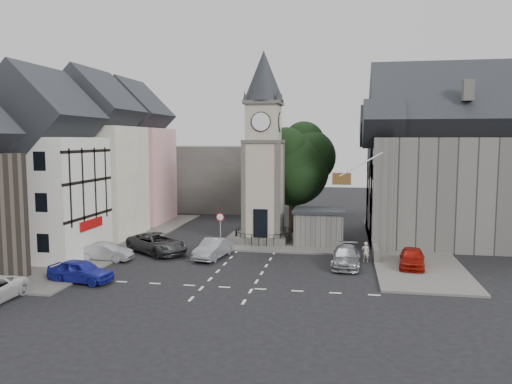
% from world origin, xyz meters
% --- Properties ---
extents(ground, '(120.00, 120.00, 0.00)m').
position_xyz_m(ground, '(0.00, 0.00, 0.00)').
color(ground, black).
rests_on(ground, ground).
extents(pavement_west, '(6.00, 30.00, 0.14)m').
position_xyz_m(pavement_west, '(-12.50, 6.00, 0.07)').
color(pavement_west, '#595651').
rests_on(pavement_west, ground).
extents(pavement_east, '(6.00, 26.00, 0.14)m').
position_xyz_m(pavement_east, '(12.00, 8.00, 0.07)').
color(pavement_east, '#595651').
rests_on(pavement_east, ground).
extents(central_island, '(10.00, 8.00, 0.16)m').
position_xyz_m(central_island, '(1.50, 8.00, 0.08)').
color(central_island, '#595651').
rests_on(central_island, ground).
extents(road_markings, '(20.00, 8.00, 0.01)m').
position_xyz_m(road_markings, '(0.00, -5.50, 0.01)').
color(road_markings, silver).
rests_on(road_markings, ground).
extents(clock_tower, '(4.86, 4.86, 16.25)m').
position_xyz_m(clock_tower, '(0.00, 7.99, 8.12)').
color(clock_tower, '#4C4944').
rests_on(clock_tower, ground).
extents(stone_shelter, '(4.30, 3.30, 3.08)m').
position_xyz_m(stone_shelter, '(4.80, 7.50, 1.55)').
color(stone_shelter, '#585551').
rests_on(stone_shelter, ground).
extents(town_tree, '(7.20, 7.20, 10.80)m').
position_xyz_m(town_tree, '(2.00, 13.00, 6.97)').
color(town_tree, black).
rests_on(town_tree, ground).
extents(warning_sign_post, '(0.70, 0.19, 2.85)m').
position_xyz_m(warning_sign_post, '(-3.20, 5.43, 2.03)').
color(warning_sign_post, black).
rests_on(warning_sign_post, ground).
extents(terrace_pink, '(8.10, 7.60, 12.80)m').
position_xyz_m(terrace_pink, '(-15.50, 16.00, 6.58)').
color(terrace_pink, '#DCA097').
rests_on(terrace_pink, ground).
extents(terrace_cream, '(8.10, 7.60, 12.80)m').
position_xyz_m(terrace_cream, '(-15.50, 8.00, 6.58)').
color(terrace_cream, beige).
rests_on(terrace_cream, ground).
extents(terrace_tudor, '(8.10, 7.60, 12.00)m').
position_xyz_m(terrace_tudor, '(-15.50, 0.00, 6.19)').
color(terrace_tudor, silver).
rests_on(terrace_tudor, ground).
extents(backdrop_west, '(20.00, 10.00, 8.00)m').
position_xyz_m(backdrop_west, '(-12.00, 28.00, 4.00)').
color(backdrop_west, '#4C4944').
rests_on(backdrop_west, ground).
extents(east_building, '(14.40, 11.40, 12.60)m').
position_xyz_m(east_building, '(15.59, 11.00, 6.26)').
color(east_building, '#585551').
rests_on(east_building, ground).
extents(east_boundary_wall, '(0.40, 16.00, 0.90)m').
position_xyz_m(east_boundary_wall, '(9.20, 10.00, 0.45)').
color(east_boundary_wall, '#585551').
rests_on(east_boundary_wall, ground).
extents(flagpole, '(3.68, 0.10, 2.74)m').
position_xyz_m(flagpole, '(8.00, 4.00, 7.00)').
color(flagpole, white).
rests_on(flagpole, ground).
extents(car_west_blue, '(4.36, 2.22, 1.42)m').
position_xyz_m(car_west_blue, '(-9.25, -6.00, 0.71)').
color(car_west_blue, '#1D229F').
rests_on(car_west_blue, ground).
extents(car_west_silver, '(3.95, 1.44, 1.29)m').
position_xyz_m(car_west_silver, '(-10.33, -0.53, 0.65)').
color(car_west_silver, '#989A9F').
rests_on(car_west_silver, ground).
extents(car_west_grey, '(6.12, 5.39, 1.57)m').
position_xyz_m(car_west_grey, '(-7.50, 2.36, 0.78)').
color(car_west_grey, '#2E2E31').
rests_on(car_west_grey, ground).
extents(car_island_silver, '(2.29, 4.63, 1.46)m').
position_xyz_m(car_island_silver, '(-2.77, 1.62, 0.73)').
color(car_island_silver, '#95979D').
rests_on(car_island_silver, ground).
extents(car_island_east, '(2.05, 4.77, 1.37)m').
position_xyz_m(car_island_east, '(7.00, 0.85, 0.69)').
color(car_island_east, gray).
rests_on(car_island_east, ground).
extents(car_east_red, '(2.17, 4.30, 1.41)m').
position_xyz_m(car_east_red, '(11.50, 1.17, 0.70)').
color(car_east_red, '#9F1208').
rests_on(car_east_red, ground).
extents(pedestrian, '(0.55, 0.36, 1.49)m').
position_xyz_m(pedestrian, '(8.40, 2.35, 0.74)').
color(pedestrian, '#BCB29B').
rests_on(pedestrian, ground).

